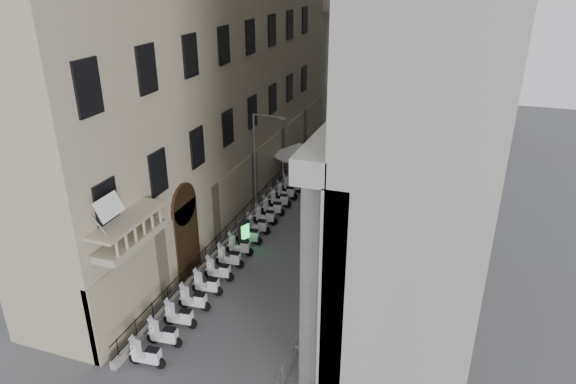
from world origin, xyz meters
name	(u,v)px	position (x,y,z in m)	size (l,w,h in m)	color
iron_fence	(241,229)	(-4.30, 18.00, 0.00)	(0.30, 28.00, 1.40)	black
blue_awning	(386,199)	(4.15, 26.00, 0.00)	(1.60, 3.00, 3.00)	navy
flag	(132,357)	(-4.00, 5.00, 0.00)	(1.00, 1.40, 8.20)	#9E0C11
scooter_0	(148,366)	(-2.99, 4.74, 0.00)	(0.56, 1.40, 1.50)	white
scooter_1	(166,345)	(-2.99, 6.18, 0.00)	(0.56, 1.40, 1.50)	white
scooter_2	(181,326)	(-2.99, 7.62, 0.00)	(0.56, 1.40, 1.50)	white
scooter_3	(195,309)	(-2.99, 9.06, 0.00)	(0.56, 1.40, 1.50)	white
scooter_4	(208,294)	(-2.99, 10.50, 0.00)	(0.56, 1.40, 1.50)	white
scooter_5	(220,280)	(-2.99, 11.94, 0.00)	(0.56, 1.40, 1.50)	white
scooter_6	(230,267)	(-2.99, 13.39, 0.00)	(0.56, 1.40, 1.50)	white
scooter_7	(240,255)	(-2.99, 14.83, 0.00)	(0.56, 1.40, 1.50)	white
scooter_8	(249,244)	(-2.99, 16.27, 0.00)	(0.56, 1.40, 1.50)	white
scooter_9	(258,233)	(-2.99, 17.71, 0.00)	(0.56, 1.40, 1.50)	white
scooter_10	(266,224)	(-2.99, 19.15, 0.00)	(0.56, 1.40, 1.50)	white
scooter_11	(273,215)	(-2.99, 20.59, 0.00)	(0.56, 1.40, 1.50)	white
scooter_12	(280,207)	(-2.99, 22.04, 0.00)	(0.56, 1.40, 1.50)	white
scooter_13	(286,199)	(-2.99, 23.48, 0.00)	(0.56, 1.40, 1.50)	white
scooter_14	(292,192)	(-2.99, 24.92, 0.00)	(0.56, 1.40, 1.50)	white
barrier_1	(292,367)	(3.07, 6.75, 0.00)	(0.60, 2.40, 1.10)	#A2A4A9
barrier_2	(308,332)	(3.07, 9.25, 0.00)	(0.60, 2.40, 1.10)	#A2A4A9
barrier_3	(322,302)	(3.07, 11.75, 0.00)	(0.60, 2.40, 1.10)	#A2A4A9
barrier_4	(334,277)	(3.07, 14.25, 0.00)	(0.60, 2.40, 1.10)	#A2A4A9
barrier_5	(344,256)	(3.07, 16.75, 0.00)	(0.60, 2.40, 1.10)	#A2A4A9
security_tent	(306,152)	(-2.45, 26.72, 2.79)	(4.11, 4.11, 3.34)	white
street_lamp	(258,157)	(-3.94, 20.38, 4.35)	(2.41, 0.40, 7.37)	gray
info_kiosk	(244,234)	(-3.16, 15.87, 0.89)	(0.57, 0.86, 1.76)	black
pedestrian_a	(316,188)	(-0.86, 24.07, 0.95)	(0.69, 0.45, 1.90)	black
pedestrian_b	(384,152)	(2.65, 34.19, 0.84)	(0.81, 0.63, 1.67)	black
pedestrian_c	(331,149)	(-2.00, 33.08, 0.99)	(0.97, 0.63, 1.98)	black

